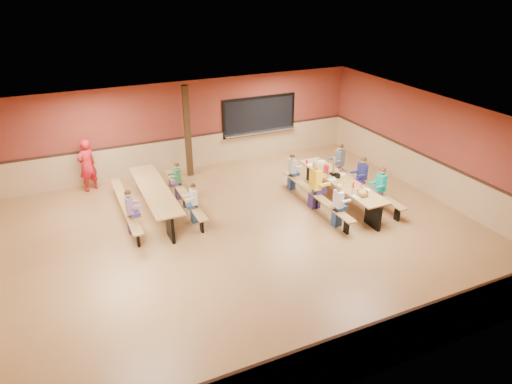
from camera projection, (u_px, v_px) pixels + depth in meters
name	position (u px, v px, depth m)	size (l,w,h in m)	color
ground	(249.00, 236.00, 11.74)	(12.00, 12.00, 0.00)	brown
room_envelope	(248.00, 212.00, 11.44)	(12.04, 10.04, 3.02)	maroon
kitchen_pass_through	(259.00, 117.00, 16.13)	(2.78, 0.28, 1.38)	black
structural_post	(188.00, 132.00, 14.62)	(0.18, 0.18, 3.00)	black
cafeteria_table_main	(340.00, 186.00, 13.21)	(1.91, 3.70, 0.74)	olive
cafeteria_table_second	(155.00, 196.00, 12.66)	(1.91, 3.70, 0.74)	olive
seated_child_white_left	(338.00, 205.00, 11.98)	(0.36, 0.29, 1.19)	white
seated_adult_yellow	(315.00, 185.00, 12.87)	(0.46, 0.38, 1.40)	yellow
seated_child_grey_left	(292.00, 172.00, 14.05)	(0.34, 0.28, 1.14)	#BABABA
seated_child_teal_right	(380.00, 188.00, 12.86)	(0.39, 0.32, 1.24)	#0D9884
seated_child_navy_right	(362.00, 177.00, 13.57)	(0.38, 0.31, 1.23)	navy
seated_child_char_right	(339.00, 163.00, 14.54)	(0.39, 0.32, 1.26)	#4E5059
seated_child_purple_sec	(130.00, 212.00, 11.66)	(0.36, 0.29, 1.19)	#876295
seated_child_green_sec	(178.00, 181.00, 13.45)	(0.33, 0.27, 1.12)	#2C6E42
seated_child_tan_sec	(194.00, 203.00, 12.17)	(0.33, 0.27, 1.12)	beige
standing_woman	(87.00, 165.00, 13.85)	(0.60, 0.40, 1.66)	red
punch_pitcher	(326.00, 169.00, 13.54)	(0.16, 0.16, 0.22)	#AF1724
chip_bowl	(362.00, 193.00, 12.14)	(0.32, 0.32, 0.15)	orange
napkin_dispenser	(338.00, 176.00, 13.22)	(0.10, 0.14, 0.13)	black
condiment_mustard	(344.00, 184.00, 12.66)	(0.06, 0.06, 0.17)	yellow
condiment_ketchup	(353.00, 185.00, 12.56)	(0.06, 0.06, 0.17)	#B2140F
table_paddle	(333.00, 171.00, 13.36)	(0.16, 0.16, 0.56)	black
place_settings	(341.00, 178.00, 13.10)	(0.65, 3.30, 0.11)	beige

